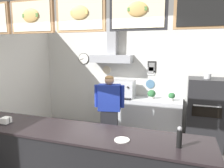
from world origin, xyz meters
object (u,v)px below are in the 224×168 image
at_px(espresso_machine, 123,89).
at_px(potted_sage, 172,96).
at_px(napkin_holder, 6,121).
at_px(condiment_plate, 122,140).
at_px(potted_basil, 152,94).
at_px(shop_worker, 109,113).
at_px(pizza_oven, 205,113).
at_px(pepper_grinder, 179,137).

xyz_separation_m(espresso_machine, potted_sage, (1.17, 0.00, -0.10)).
relative_size(napkin_holder, condiment_plate, 0.79).
distance_m(potted_sage, potted_basil, 0.48).
relative_size(espresso_machine, potted_sage, 2.83).
height_order(espresso_machine, condiment_plate, espresso_machine).
xyz_separation_m(shop_worker, potted_sage, (1.13, 1.20, 0.16)).
xyz_separation_m(pizza_oven, pepper_grinder, (-0.49, -2.44, 0.40)).
height_order(espresso_machine, potted_sage, espresso_machine).
bearing_deg(potted_basil, condiment_plate, -89.01).
height_order(pepper_grinder, napkin_holder, pepper_grinder).
height_order(espresso_machine, napkin_holder, espresso_machine).
distance_m(potted_basil, condiment_plate, 2.79).
height_order(pepper_grinder, condiment_plate, pepper_grinder).
height_order(napkin_holder, condiment_plate, napkin_holder).
bearing_deg(espresso_machine, napkin_holder, -110.78).
bearing_deg(condiment_plate, potted_basil, 90.99).
relative_size(potted_basil, condiment_plate, 1.19).
relative_size(shop_worker, potted_sage, 8.27).
xyz_separation_m(espresso_machine, condiment_plate, (0.75, -2.73, -0.08)).
bearing_deg(shop_worker, pepper_grinder, 120.04).
relative_size(potted_sage, pepper_grinder, 0.79).
xyz_separation_m(pizza_oven, shop_worker, (-1.84, -0.93, 0.10)).
distance_m(pizza_oven, espresso_machine, 1.94).
distance_m(potted_sage, napkin_holder, 3.50).
relative_size(shop_worker, pepper_grinder, 6.55).
relative_size(pizza_oven, potted_sage, 8.27).
bearing_deg(pepper_grinder, potted_basil, 104.21).
relative_size(espresso_machine, potted_basil, 2.51).
bearing_deg(espresso_machine, pepper_grinder, -62.67).
height_order(potted_sage, potted_basil, potted_basil).
distance_m(pepper_grinder, napkin_holder, 2.43).
distance_m(pizza_oven, napkin_holder, 3.82).
relative_size(potted_sage, potted_basil, 0.89).
relative_size(shop_worker, condiment_plate, 8.75).
bearing_deg(pepper_grinder, condiment_plate, -177.31).
relative_size(pizza_oven, condiment_plate, 8.75).
xyz_separation_m(pizza_oven, napkin_holder, (-2.91, -2.45, 0.32)).
bearing_deg(potted_sage, potted_basil, 173.27).
distance_m(pizza_oven, potted_basil, 1.26).
bearing_deg(espresso_machine, potted_sage, 0.19).
relative_size(espresso_machine, condiment_plate, 2.99).
relative_size(pizza_oven, napkin_holder, 11.02).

